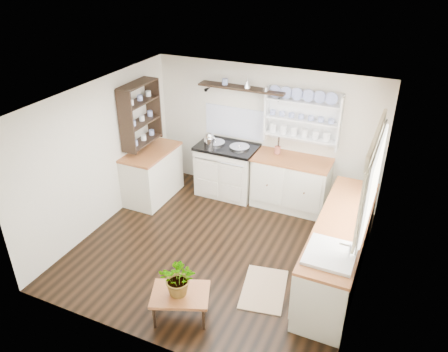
# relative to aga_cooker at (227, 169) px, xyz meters

# --- Properties ---
(floor) EXTENTS (4.00, 3.80, 0.01)m
(floor) POSITION_rel_aga_cooker_xyz_m (0.57, -1.57, -0.47)
(floor) COLOR black
(floor) RESTS_ON ground
(wall_back) EXTENTS (4.00, 0.02, 2.30)m
(wall_back) POSITION_rel_aga_cooker_xyz_m (0.57, 0.33, 0.68)
(wall_back) COLOR beige
(wall_back) RESTS_ON ground
(wall_right) EXTENTS (0.02, 3.80, 2.30)m
(wall_right) POSITION_rel_aga_cooker_xyz_m (2.57, -1.57, 0.68)
(wall_right) COLOR beige
(wall_right) RESTS_ON ground
(wall_left) EXTENTS (0.02, 3.80, 2.30)m
(wall_left) POSITION_rel_aga_cooker_xyz_m (-1.43, -1.57, 0.68)
(wall_left) COLOR beige
(wall_left) RESTS_ON ground
(ceiling) EXTENTS (4.00, 3.80, 0.01)m
(ceiling) POSITION_rel_aga_cooker_xyz_m (0.57, -1.57, 1.83)
(ceiling) COLOR white
(ceiling) RESTS_ON wall_back
(window) EXTENTS (0.08, 1.55, 1.22)m
(window) POSITION_rel_aga_cooker_xyz_m (2.52, -1.42, 1.09)
(window) COLOR white
(window) RESTS_ON wall_right
(aga_cooker) EXTENTS (1.04, 0.72, 0.96)m
(aga_cooker) POSITION_rel_aga_cooker_xyz_m (0.00, 0.00, 0.00)
(aga_cooker) COLOR silver
(aga_cooker) RESTS_ON floor
(back_cabinets) EXTENTS (1.27, 0.63, 0.90)m
(back_cabinets) POSITION_rel_aga_cooker_xyz_m (1.17, 0.03, -0.01)
(back_cabinets) COLOR beige
(back_cabinets) RESTS_ON floor
(right_cabinets) EXTENTS (0.62, 2.43, 0.90)m
(right_cabinets) POSITION_rel_aga_cooker_xyz_m (2.27, -1.47, -0.01)
(right_cabinets) COLOR beige
(right_cabinets) RESTS_ON floor
(belfast_sink) EXTENTS (0.55, 0.60, 0.45)m
(belfast_sink) POSITION_rel_aga_cooker_xyz_m (2.27, -2.22, 0.33)
(belfast_sink) COLOR white
(belfast_sink) RESTS_ON right_cabinets
(left_cabinets) EXTENTS (0.62, 1.13, 0.90)m
(left_cabinets) POSITION_rel_aga_cooker_xyz_m (-1.13, -0.67, -0.01)
(left_cabinets) COLOR beige
(left_cabinets) RESTS_ON floor
(plate_rack) EXTENTS (1.20, 0.22, 0.90)m
(plate_rack) POSITION_rel_aga_cooker_xyz_m (1.22, 0.29, 1.08)
(plate_rack) COLOR white
(plate_rack) RESTS_ON wall_back
(high_shelf) EXTENTS (1.50, 0.29, 0.16)m
(high_shelf) POSITION_rel_aga_cooker_xyz_m (0.17, 0.21, 1.43)
(high_shelf) COLOR black
(high_shelf) RESTS_ON wall_back
(left_shelving) EXTENTS (0.28, 0.80, 1.05)m
(left_shelving) POSITION_rel_aga_cooker_xyz_m (-1.27, -0.67, 1.08)
(left_shelving) COLOR black
(left_shelving) RESTS_ON wall_left
(kettle) EXTENTS (0.19, 0.19, 0.24)m
(kettle) POSITION_rel_aga_cooker_xyz_m (-0.28, -0.12, 0.57)
(kettle) COLOR silver
(kettle) RESTS_ON aga_cooker
(utensil_crock) EXTENTS (0.10, 0.10, 0.12)m
(utensil_crock) POSITION_rel_aga_cooker_xyz_m (0.87, 0.11, 0.49)
(utensil_crock) COLOR #A5513C
(utensil_crock) RESTS_ON back_cabinets
(center_table) EXTENTS (0.81, 0.70, 0.37)m
(center_table) POSITION_rel_aga_cooker_xyz_m (0.71, -2.97, -0.15)
(center_table) COLOR brown
(center_table) RESTS_ON floor
(potted_plant) EXTENTS (0.51, 0.47, 0.48)m
(potted_plant) POSITION_rel_aga_cooker_xyz_m (0.71, -2.97, 0.13)
(potted_plant) COLOR #3F7233
(potted_plant) RESTS_ON center_table
(floor_rug) EXTENTS (0.70, 0.94, 0.02)m
(floor_rug) POSITION_rel_aga_cooker_xyz_m (1.47, -2.12, -0.47)
(floor_rug) COLOR #997459
(floor_rug) RESTS_ON floor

